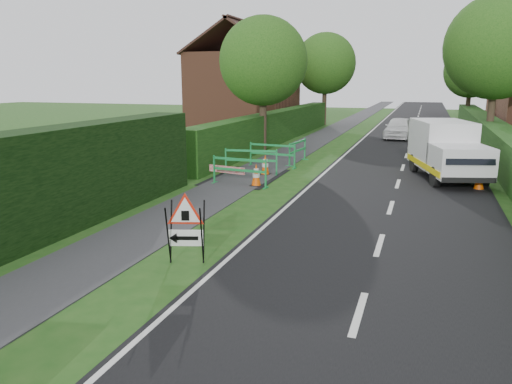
# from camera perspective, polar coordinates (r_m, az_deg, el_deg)

# --- Properties ---
(ground) EXTENTS (120.00, 120.00, 0.00)m
(ground) POSITION_cam_1_polar(r_m,az_deg,el_deg) (8.00, -7.97, -14.15)
(ground) COLOR #1C4A15
(ground) RESTS_ON ground
(road_surface) EXTENTS (6.00, 90.00, 0.02)m
(road_surface) POSITION_cam_1_polar(r_m,az_deg,el_deg) (41.50, 17.74, 7.17)
(road_surface) COLOR black
(road_surface) RESTS_ON ground
(footpath) EXTENTS (2.00, 90.00, 0.02)m
(footpath) POSITION_cam_1_polar(r_m,az_deg,el_deg) (41.97, 10.16, 7.63)
(footpath) COLOR #2D2D30
(footpath) RESTS_ON ground
(hedge_west_far) EXTENTS (1.00, 24.00, 1.80)m
(hedge_west_far) POSITION_cam_1_polar(r_m,az_deg,el_deg) (29.74, 2.45, 5.78)
(hedge_west_far) COLOR #14380F
(hedge_west_far) RESTS_ON ground
(hedge_east) EXTENTS (1.20, 50.00, 1.50)m
(hedge_east) POSITION_cam_1_polar(r_m,az_deg,el_deg) (22.85, 26.60, 2.32)
(hedge_east) COLOR #14380F
(hedge_east) RESTS_ON ground
(house_west) EXTENTS (7.50, 7.40, 7.88)m
(house_west) POSITION_cam_1_polar(r_m,az_deg,el_deg) (38.70, -1.35, 11.70)
(house_west) COLOR brown
(house_west) RESTS_ON ground
(tree_nw) EXTENTS (4.40, 4.40, 6.70)m
(tree_nw) POSITION_cam_1_polar(r_m,az_deg,el_deg) (25.60, 0.83, 14.71)
(tree_nw) COLOR #2D2116
(tree_nw) RESTS_ON ground
(tree_ne) EXTENTS (5.20, 5.20, 7.79)m
(tree_ne) POSITION_cam_1_polar(r_m,az_deg,el_deg) (28.55, 25.89, 14.67)
(tree_ne) COLOR #2D2116
(tree_ne) RESTS_ON ground
(tree_fw) EXTENTS (4.80, 4.80, 7.24)m
(tree_fw) POSITION_cam_1_polar(r_m,az_deg,el_deg) (41.12, 7.94, 14.34)
(tree_fw) COLOR #2D2116
(tree_fw) RESTS_ON ground
(tree_fe) EXTENTS (4.20, 4.20, 6.33)m
(tree_fe) POSITION_cam_1_polar(r_m,az_deg,el_deg) (44.45, 23.36, 12.53)
(tree_fe) COLOR #2D2116
(tree_fe) RESTS_ON ground
(triangle_sign) EXTENTS (1.04, 1.04, 1.22)m
(triangle_sign) POSITION_cam_1_polar(r_m,az_deg,el_deg) (9.89, -8.27, -3.55)
(triangle_sign) COLOR black
(triangle_sign) RESTS_ON ground
(works_van) EXTENTS (2.93, 4.87, 2.09)m
(works_van) POSITION_cam_1_polar(r_m,az_deg,el_deg) (19.67, 20.93, 4.62)
(works_van) COLOR silver
(works_van) RESTS_ON ground
(traffic_cone_0) EXTENTS (0.38, 0.38, 0.79)m
(traffic_cone_0) POSITION_cam_1_polar(r_m,az_deg,el_deg) (18.16, 24.18, 1.43)
(traffic_cone_0) COLOR black
(traffic_cone_0) RESTS_ON ground
(traffic_cone_1) EXTENTS (0.38, 0.38, 0.79)m
(traffic_cone_1) POSITION_cam_1_polar(r_m,az_deg,el_deg) (19.38, 22.75, 2.22)
(traffic_cone_1) COLOR black
(traffic_cone_1) RESTS_ON ground
(traffic_cone_2) EXTENTS (0.38, 0.38, 0.79)m
(traffic_cone_2) POSITION_cam_1_polar(r_m,az_deg,el_deg) (22.68, 23.31, 3.57)
(traffic_cone_2) COLOR black
(traffic_cone_2) RESTS_ON ground
(traffic_cone_3) EXTENTS (0.38, 0.38, 0.79)m
(traffic_cone_3) POSITION_cam_1_polar(r_m,az_deg,el_deg) (17.16, 0.02, 1.97)
(traffic_cone_3) COLOR black
(traffic_cone_3) RESTS_ON ground
(traffic_cone_4) EXTENTS (0.38, 0.38, 0.79)m
(traffic_cone_4) POSITION_cam_1_polar(r_m,az_deg,el_deg) (19.22, 1.06, 3.13)
(traffic_cone_4) COLOR black
(traffic_cone_4) RESTS_ON ground
(ped_barrier_0) EXTENTS (2.09, 0.59, 1.00)m
(ped_barrier_0) POSITION_cam_1_polar(r_m,az_deg,el_deg) (17.18, -1.92, 2.78)
(ped_barrier_0) COLOR #18893E
(ped_barrier_0) RESTS_ON ground
(ped_barrier_1) EXTENTS (2.09, 0.66, 1.00)m
(ped_barrier_1) POSITION_cam_1_polar(r_m,az_deg,el_deg) (19.30, -0.58, 3.89)
(ped_barrier_1) COLOR #18893E
(ped_barrier_1) RESTS_ON ground
(ped_barrier_2) EXTENTS (2.09, 0.56, 1.00)m
(ped_barrier_2) POSITION_cam_1_polar(r_m,az_deg,el_deg) (20.95, 1.87, 4.58)
(ped_barrier_2) COLOR #18893E
(ped_barrier_2) RESTS_ON ground
(ped_barrier_3) EXTENTS (0.54, 2.08, 1.00)m
(ped_barrier_3) POSITION_cam_1_polar(r_m,az_deg,el_deg) (22.03, 4.77, 4.95)
(ped_barrier_3) COLOR #18893E
(ped_barrier_3) RESTS_ON ground
(redwhite_plank) EXTENTS (1.48, 0.34, 0.25)m
(redwhite_plank) POSITION_cam_1_polar(r_m,az_deg,el_deg) (17.98, -3.34, 1.17)
(redwhite_plank) COLOR red
(redwhite_plank) RESTS_ON ground
(hatchback_car) EXTENTS (1.77, 3.97, 1.33)m
(hatchback_car) POSITION_cam_1_polar(r_m,az_deg,el_deg) (32.44, 16.02, 7.06)
(hatchback_car) COLOR white
(hatchback_car) RESTS_ON ground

